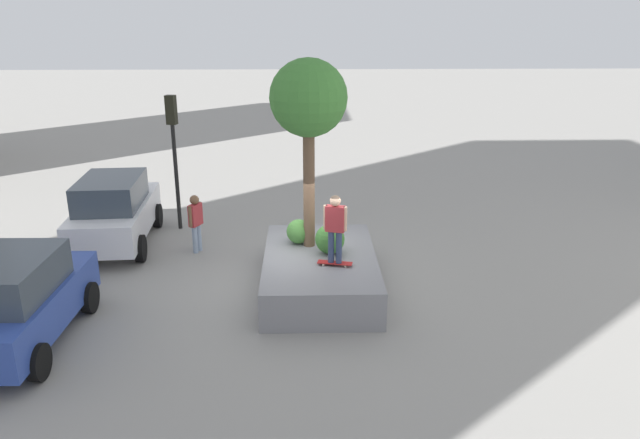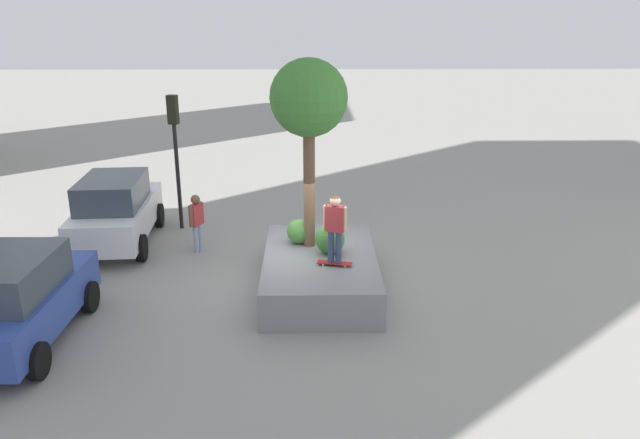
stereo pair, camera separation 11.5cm
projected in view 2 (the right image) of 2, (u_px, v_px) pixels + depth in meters
ground_plane at (305, 282)px, 15.15m from camera, size 120.00×120.00×0.00m
planter_ledge at (320, 272)px, 14.67m from camera, size 4.38×2.68×0.88m
plaza_tree at (309, 101)px, 13.98m from camera, size 1.82×1.82×4.56m
boxwood_shrub at (299, 231)px, 15.20m from camera, size 0.61×0.61×0.61m
hedge_clump at (330, 239)px, 14.53m from camera, size 0.72×0.72×0.72m
skateboard at (335, 263)px, 13.91m from camera, size 0.38×0.83×0.07m
skateboarder at (335, 224)px, 13.61m from camera, size 0.30×0.53×1.61m
sedan_parked at (18, 299)px, 12.07m from camera, size 4.16×2.00×1.92m
police_car at (116, 210)px, 17.32m from camera, size 4.47×2.27×2.03m
traffic_light_corner at (175, 139)px, 18.07m from camera, size 0.36×0.32×4.11m
bystander_watching at (197, 219)px, 16.81m from camera, size 0.51×0.36×1.65m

